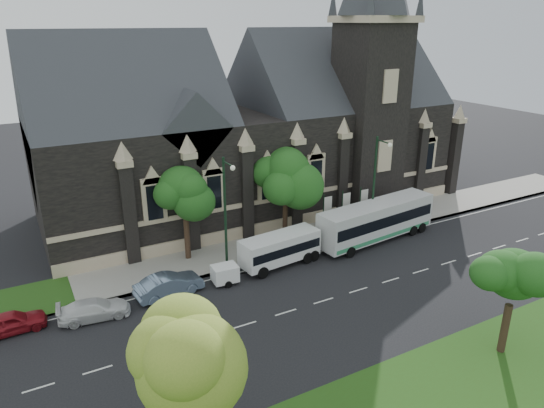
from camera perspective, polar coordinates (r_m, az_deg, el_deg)
ground at (r=34.90m, az=5.93°, el=-11.01°), size 160.00×160.00×0.00m
sidewalk at (r=42.04m, az=-1.38°, el=-5.04°), size 80.00×5.00×0.15m
museum at (r=49.58m, az=-1.12°, el=8.80°), size 40.00×17.70×29.90m
tree_park_near at (r=20.22m, az=-7.64°, el=-15.17°), size 4.42×4.42×8.56m
tree_park_east at (r=30.94m, az=25.97°, el=-7.72°), size 3.40×3.40×6.28m
tree_walk_right at (r=42.41m, az=1.67°, el=3.51°), size 4.08×4.08×7.80m
tree_walk_left at (r=38.88m, az=-9.88°, el=1.50°), size 3.91×3.91×7.64m
street_lamp_near at (r=43.59m, az=11.83°, el=2.58°), size 0.36×1.88×9.00m
street_lamp_mid at (r=36.50m, az=-5.29°, el=-0.58°), size 0.36×1.88×9.00m
banner_flag_left at (r=43.74m, az=6.24°, el=-0.83°), size 0.90×0.10×4.00m
banner_flag_center at (r=44.85m, az=8.35°, el=-0.38°), size 0.90×0.10×4.00m
banner_flag_right at (r=46.02m, az=10.35°, el=0.04°), size 0.90×0.10×4.00m
tour_coach at (r=43.84m, az=11.93°, el=-1.85°), size 11.92×3.79×3.42m
shuttle_bus at (r=38.78m, az=0.95°, el=-5.04°), size 6.75×2.97×2.53m
box_trailer at (r=36.59m, az=-5.43°, el=-7.96°), size 2.68×1.58×1.41m
sedan at (r=35.75m, az=-11.75°, el=-9.09°), size 4.94×2.20×1.58m
car_far_red at (r=35.17m, az=-27.79°, el=-11.94°), size 4.10×1.75×1.38m
car_far_white at (r=34.56m, az=-19.75°, el=-11.32°), size 4.64×2.28×1.30m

